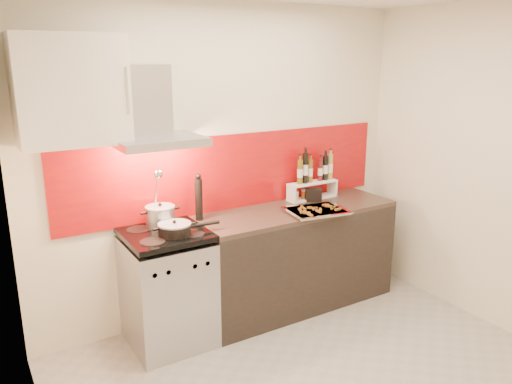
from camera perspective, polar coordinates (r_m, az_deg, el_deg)
back_wall at (r=4.20m, az=-3.20°, el=3.34°), size 3.40×0.02×2.60m
left_wall at (r=2.40m, az=-23.65°, el=-7.12°), size 0.02×2.80×2.60m
right_wall at (r=4.36m, az=26.56°, el=2.16°), size 0.02×2.80×2.60m
backsplash at (r=4.23m, az=-2.51°, el=2.33°), size 3.00×0.02×0.64m
range_stove at (r=3.94m, az=-10.02°, el=-10.93°), size 0.60×0.60×0.91m
counter at (r=4.47m, az=4.51°, el=-7.39°), size 1.80×0.60×0.90m
range_hood at (r=3.71m, az=-11.76°, el=8.40°), size 0.62×0.50×0.61m
upper_cabinet at (r=3.53m, az=-20.43°, el=10.84°), size 0.70×0.35×0.72m
stock_pot at (r=3.85m, az=-10.86°, el=-2.77°), size 0.22×0.22×0.19m
saute_pan at (r=3.68m, az=-9.16°, el=-4.17°), size 0.47×0.24×0.11m
utensil_jar at (r=3.80m, az=-11.32°, el=-2.24°), size 0.10×0.15×0.48m
pepper_mill at (r=3.97m, az=-6.56°, el=-0.64°), size 0.06×0.06×0.38m
step_shelf at (r=4.58m, az=6.55°, el=1.43°), size 0.49×0.13×0.43m
caddy_box at (r=4.52m, az=6.60°, el=-0.34°), size 0.15×0.11×0.12m
baking_tray at (r=4.22m, az=6.86°, el=-2.10°), size 0.55×0.46×0.03m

